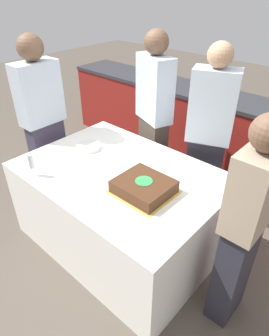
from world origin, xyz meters
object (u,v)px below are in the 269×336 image
(plate_stack, at_px, (89,147))
(person_seated_left, at_px, (43,121))
(person_seated_right, at_px, (244,229))
(person_cutting_cake, at_px, (208,137))
(wine_glass, at_px, (31,162))
(person_standing_back, at_px, (154,116))
(cake, at_px, (144,187))

(plate_stack, bearing_deg, person_seated_left, -171.99)
(person_seated_right, bearing_deg, person_cutting_cake, -137.94)
(wine_glass, relative_size, person_standing_back, 0.11)
(wine_glass, bearing_deg, person_cutting_cake, 58.76)
(cake, distance_m, person_seated_left, 1.34)
(cake, distance_m, person_seated_right, 0.71)
(cake, bearing_deg, plate_stack, 168.85)
(plate_stack, distance_m, person_standing_back, 0.74)
(cake, relative_size, plate_stack, 1.91)
(person_seated_left, distance_m, person_seated_right, 2.05)
(cake, height_order, person_seated_left, person_seated_left)
(cake, relative_size, person_seated_right, 0.27)
(person_seated_left, xyz_separation_m, person_standing_back, (0.72, 0.79, 0.01))
(person_cutting_cake, xyz_separation_m, person_seated_left, (-1.33, -0.79, 0.01))
(wine_glass, bearing_deg, person_seated_left, 139.55)
(wine_glass, xyz_separation_m, person_cutting_cake, (0.77, 1.27, -0.01))
(cake, bearing_deg, wine_glass, -152.13)
(person_cutting_cake, relative_size, person_seated_right, 1.08)
(wine_glass, height_order, person_seated_right, person_seated_right)
(wine_glass, relative_size, person_seated_right, 0.12)
(person_cutting_cake, xyz_separation_m, person_standing_back, (-0.61, -0.00, 0.02))
(person_seated_right, height_order, person_standing_back, person_standing_back)
(cake, relative_size, wine_glass, 2.23)
(wine_glass, xyz_separation_m, person_seated_left, (-0.56, 0.48, 0.00))
(person_seated_left, relative_size, person_seated_right, 1.09)
(plate_stack, relative_size, person_seated_right, 0.14)
(plate_stack, xyz_separation_m, person_seated_left, (-0.56, -0.08, 0.10))
(person_standing_back, bearing_deg, plate_stack, 97.79)
(wine_glass, height_order, person_cutting_cake, person_cutting_cake)
(person_seated_right, bearing_deg, wine_glass, -71.98)
(person_cutting_cake, height_order, person_seated_left, person_seated_left)
(plate_stack, height_order, wine_glass, wine_glass)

